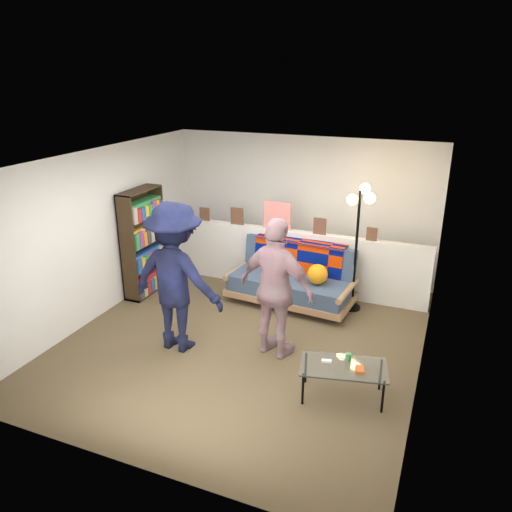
{
  "coord_description": "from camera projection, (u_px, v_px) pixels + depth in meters",
  "views": [
    {
      "loc": [
        2.37,
        -5.4,
        3.41
      ],
      "look_at": [
        0.0,
        0.4,
        1.05
      ],
      "focal_mm": 35.0,
      "sensor_mm": 36.0,
      "label": 1
    }
  ],
  "objects": [
    {
      "name": "bookshelf",
      "position": [
        143.0,
        246.0,
        7.87
      ],
      "size": [
        0.28,
        0.85,
        1.69
      ],
      "color": "black",
      "rests_on": "ground"
    },
    {
      "name": "coffee_table",
      "position": [
        344.0,
        368.0,
        5.41
      ],
      "size": [
        1.02,
        0.7,
        0.48
      ],
      "color": "black",
      "rests_on": "ground"
    },
    {
      "name": "ledge_decor",
      "position": [
        276.0,
        218.0,
        7.93
      ],
      "size": [
        2.97,
        0.02,
        0.45
      ],
      "color": "brown",
      "rests_on": "half_wall_ledge"
    },
    {
      "name": "room_shell",
      "position": [
        258.0,
        210.0,
        6.54
      ],
      "size": [
        4.6,
        5.05,
        2.45
      ],
      "color": "silver",
      "rests_on": "ground"
    },
    {
      "name": "person_right",
      "position": [
        277.0,
        289.0,
        6.07
      ],
      "size": [
        1.12,
        0.68,
        1.79
      ],
      "primitive_type": "imported",
      "rotation": [
        0.0,
        0.0,
        2.89
      ],
      "color": "pink",
      "rests_on": "ground"
    },
    {
      "name": "futon_sofa",
      "position": [
        293.0,
        279.0,
        7.64
      ],
      "size": [
        1.97,
        1.07,
        0.82
      ],
      "color": "#A3764F",
      "rests_on": "ground"
    },
    {
      "name": "floor_lamp",
      "position": [
        359.0,
        223.0,
        7.12
      ],
      "size": [
        0.41,
        0.35,
        1.9
      ],
      "color": "black",
      "rests_on": "ground"
    },
    {
      "name": "ground",
      "position": [
        245.0,
        338.0,
        6.72
      ],
      "size": [
        5.0,
        5.0,
        0.0
      ],
      "primitive_type": "plane",
      "color": "brown",
      "rests_on": "ground"
    },
    {
      "name": "half_wall_ledge",
      "position": [
        289.0,
        260.0,
        8.1
      ],
      "size": [
        4.45,
        0.15,
        1.0
      ],
      "primitive_type": "cube",
      "color": "silver",
      "rests_on": "ground"
    },
    {
      "name": "person_left",
      "position": [
        176.0,
        278.0,
        6.22
      ],
      "size": [
        1.28,
        0.78,
        1.93
      ],
      "primitive_type": "imported",
      "rotation": [
        0.0,
        0.0,
        3.09
      ],
      "color": "black",
      "rests_on": "ground"
    }
  ]
}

